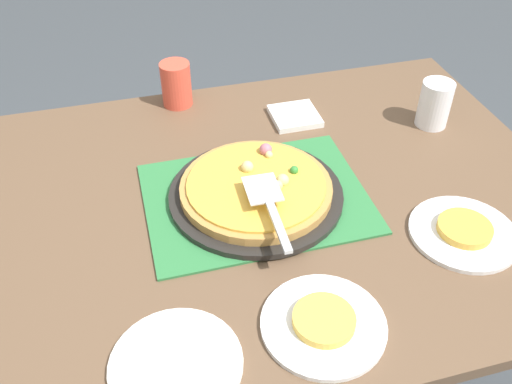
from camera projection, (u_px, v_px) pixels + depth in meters
The scene contains 14 objects.
ground_plane at pixel (256, 382), 1.71m from camera, with size 8.00×8.00×0.00m, color #3D4247.
dining_table at pixel (256, 234), 1.30m from camera, with size 1.40×1.00×0.75m.
placemat at pixel (256, 198), 1.22m from camera, with size 0.48×0.36×0.01m, color #2D753D.
pizza_pan at pixel (256, 194), 1.22m from camera, with size 0.38×0.38×0.01m, color black.
pizza at pixel (256, 187), 1.21m from camera, with size 0.33×0.33×0.05m.
plate_near_left at pixel (323, 324), 0.97m from camera, with size 0.22×0.22×0.01m, color white.
plate_far_right at pixel (463, 233), 1.14m from camera, with size 0.22×0.22×0.01m, color white.
plate_side at pixel (176, 364), 0.91m from camera, with size 0.22×0.22×0.01m, color white.
served_slice_left at pixel (324, 320), 0.96m from camera, with size 0.11×0.11×0.02m, color #EAB747.
served_slice_right at pixel (465, 228), 1.13m from camera, with size 0.11×0.11×0.02m, color gold.
cup_near at pixel (176, 84), 1.49m from camera, with size 0.08×0.08×0.12m, color #E04C38.
cup_far at pixel (435, 104), 1.41m from camera, with size 0.08×0.08×0.12m, color white.
pizza_server at pixel (268, 204), 1.11m from camera, with size 0.07×0.23×0.01m.
napkin_stack at pixel (295, 116), 1.47m from camera, with size 0.12×0.12×0.02m, color white.
Camera 1 is at (0.24, 0.89, 1.56)m, focal length 39.18 mm.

